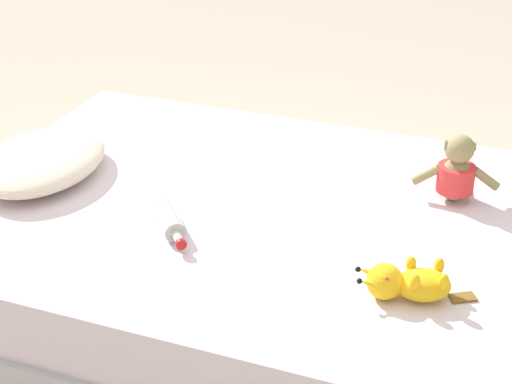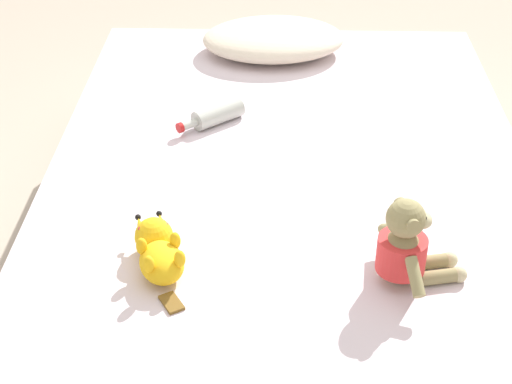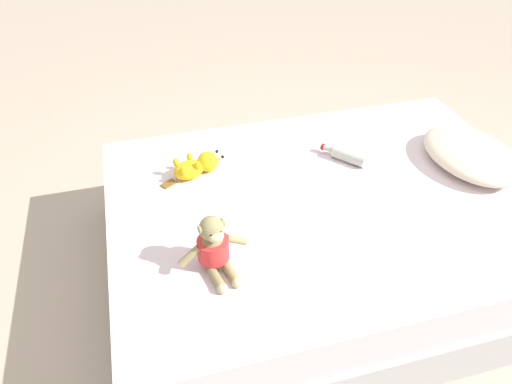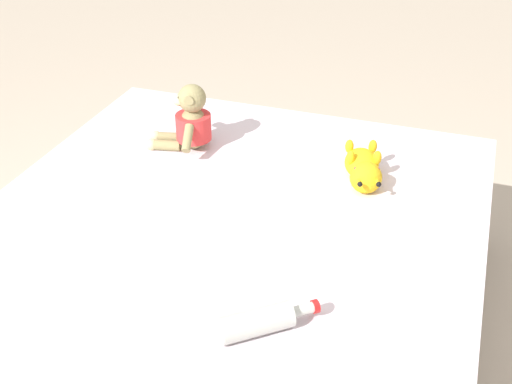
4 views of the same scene
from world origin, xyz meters
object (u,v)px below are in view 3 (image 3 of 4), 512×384
plush_yellow_creature (197,166)px  glass_bottle (348,156)px  bed (325,233)px  pillow (471,154)px  plush_monkey (214,248)px

plush_yellow_creature → glass_bottle: bearing=83.0°
bed → glass_bottle: (-0.24, 0.19, 0.27)m
bed → pillow: pillow is taller
bed → plush_monkey: plush_monkey is taller
pillow → plush_yellow_creature: pillow is taller
bed → glass_bottle: size_ratio=9.39×
pillow → glass_bottle: (-0.18, -0.58, -0.02)m
bed → plush_yellow_creature: (-0.33, -0.56, 0.28)m
pillow → glass_bottle: size_ratio=2.64×
plush_monkey → plush_yellow_creature: size_ratio=0.88×
pillow → plush_monkey: plush_monkey is taller
pillow → plush_yellow_creature: bearing=-101.6°
bed → plush_monkey: bearing=-64.8°
plush_monkey → plush_yellow_creature: 0.61m
pillow → plush_yellow_creature: (-0.27, -1.33, -0.01)m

